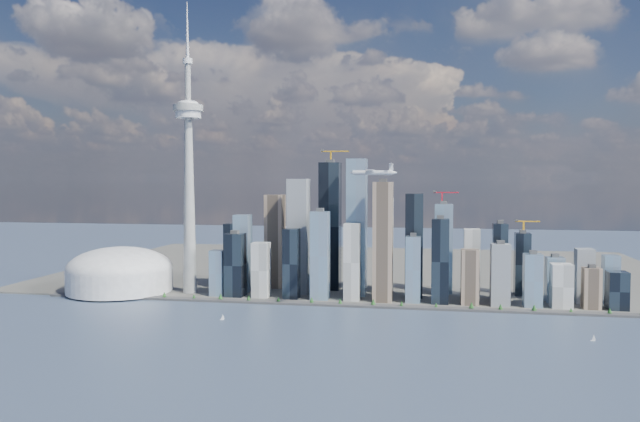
% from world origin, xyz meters
% --- Properties ---
extents(ground, '(4000.00, 4000.00, 0.00)m').
position_xyz_m(ground, '(0.00, 0.00, 0.00)').
color(ground, '#36465F').
rests_on(ground, ground).
extents(seawall, '(1100.00, 22.00, 4.00)m').
position_xyz_m(seawall, '(0.00, 250.00, 2.00)').
color(seawall, '#383838').
rests_on(seawall, ground).
extents(land, '(1400.00, 900.00, 3.00)m').
position_xyz_m(land, '(0.00, 700.00, 1.50)').
color(land, '#4C4C47').
rests_on(land, ground).
extents(shoreline_trees, '(960.53, 7.20, 8.80)m').
position_xyz_m(shoreline_trees, '(0.00, 250.00, 8.78)').
color(shoreline_trees, '#3F2D1E').
rests_on(shoreline_trees, seawall).
extents(skyscraper_cluster, '(736.00, 142.00, 276.01)m').
position_xyz_m(skyscraper_cluster, '(59.61, 336.81, 86.04)').
color(skyscraper_cluster, black).
rests_on(skyscraper_cluster, land).
extents(needle_tower, '(56.00, 56.00, 550.50)m').
position_xyz_m(needle_tower, '(-300.00, 310.00, 235.84)').
color(needle_tower, gray).
rests_on(needle_tower, land).
extents(dome_stadium, '(200.00, 200.00, 86.00)m').
position_xyz_m(dome_stadium, '(-440.00, 300.00, 39.44)').
color(dome_stadium, silver).
rests_on(dome_stadium, land).
extents(airplane, '(74.41, 65.75, 18.16)m').
position_xyz_m(airplane, '(65.72, 158.68, 231.85)').
color(airplane, silver).
rests_on(airplane, ground).
extents(sailboat_west, '(7.08, 3.51, 9.85)m').
position_xyz_m(sailboat_west, '(-166.24, 112.41, 3.16)').
color(sailboat_west, white).
rests_on(sailboat_west, ground).
extents(sailboat_east, '(6.92, 1.83, 9.67)m').
position_xyz_m(sailboat_east, '(375.64, 80.65, 3.10)').
color(sailboat_east, white).
rests_on(sailboat_east, ground).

